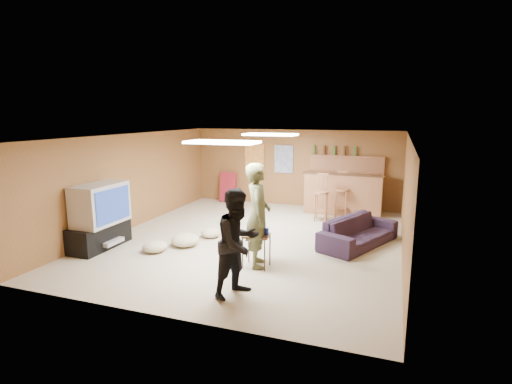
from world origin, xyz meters
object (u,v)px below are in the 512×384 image
(person_black, at_px, (238,243))
(tray_table, at_px, (256,251))
(person_olive, at_px, (258,215))
(sofa, at_px, (359,232))
(tv_body, at_px, (100,204))
(bar_counter, at_px, (343,193))

(person_black, distance_m, tray_table, 1.24)
(person_olive, bearing_deg, sofa, -62.33)
(person_olive, distance_m, person_black, 1.20)
(person_olive, relative_size, tray_table, 3.11)
(tv_body, bearing_deg, tray_table, 1.30)
(person_olive, bearing_deg, person_black, 165.27)
(person_olive, distance_m, tray_table, 0.62)
(tray_table, bearing_deg, person_black, -84.25)
(sofa, bearing_deg, person_olive, 162.67)
(person_black, xyz_separation_m, tray_table, (-0.11, 1.12, -0.51))
(tv_body, distance_m, bar_counter, 6.09)
(person_olive, bearing_deg, tray_table, 158.83)
(tray_table, bearing_deg, bar_counter, 78.17)
(tv_body, relative_size, tray_table, 1.87)
(person_black, bearing_deg, tv_body, 96.88)
(sofa, xyz_separation_m, tray_table, (-1.57, -1.80, 0.01))
(person_black, distance_m, sofa, 3.31)
(bar_counter, distance_m, tray_table, 4.48)
(bar_counter, bearing_deg, tray_table, -101.83)
(tv_body, xyz_separation_m, sofa, (4.81, 1.87, -0.61))
(bar_counter, height_order, tray_table, bar_counter)
(person_olive, bearing_deg, bar_counter, -32.07)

